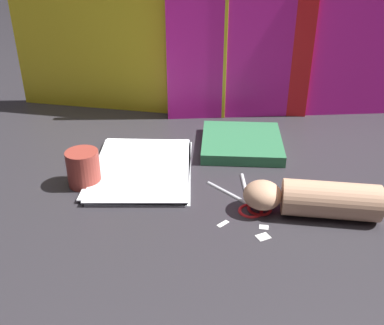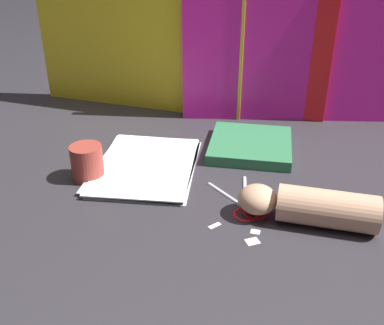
# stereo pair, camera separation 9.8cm
# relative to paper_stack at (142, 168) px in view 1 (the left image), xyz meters

# --- Properties ---
(ground_plane) EXTENTS (6.00, 6.00, 0.00)m
(ground_plane) POSITION_rel_paper_stack_xyz_m (0.14, -0.08, -0.01)
(ground_plane) COLOR #2D2B30
(backdrop_panel_left) EXTENTS (0.65, 0.09, 0.52)m
(backdrop_panel_left) POSITION_rel_paper_stack_xyz_m (-0.14, 0.39, 0.26)
(backdrop_panel_left) COLOR yellow
(backdrop_panel_left) RESTS_ON ground_plane
(backdrop_panel_center) EXTENTS (0.57, 0.03, 0.40)m
(backdrop_panel_center) POSITION_rel_paper_stack_xyz_m (0.15, 0.39, 0.19)
(backdrop_panel_center) COLOR red
(backdrop_panel_center) RESTS_ON ground_plane
(backdrop_panel_right) EXTENTS (0.74, 0.14, 0.44)m
(backdrop_panel_right) POSITION_rel_paper_stack_xyz_m (0.39, 0.39, 0.22)
(backdrop_panel_right) COLOR #D81E9E
(backdrop_panel_right) RESTS_ON ground_plane
(paper_stack) EXTENTS (0.25, 0.33, 0.01)m
(paper_stack) POSITION_rel_paper_stack_xyz_m (0.00, 0.00, 0.00)
(paper_stack) COLOR white
(paper_stack) RESTS_ON ground_plane
(book_closed) EXTENTS (0.21, 0.22, 0.03)m
(book_closed) POSITION_rel_paper_stack_xyz_m (0.24, 0.15, 0.01)
(book_closed) COLOR #2D7247
(book_closed) RESTS_ON ground_plane
(scissors) EXTENTS (0.15, 0.18, 0.01)m
(scissors) POSITION_rel_paper_stack_xyz_m (0.25, -0.12, -0.00)
(scissors) COLOR silver
(scissors) RESTS_ON ground_plane
(hand_forearm) EXTENTS (0.27, 0.09, 0.07)m
(hand_forearm) POSITION_rel_paper_stack_xyz_m (0.38, -0.15, 0.03)
(hand_forearm) COLOR tan
(hand_forearm) RESTS_ON ground_plane
(paper_scrap_near) EXTENTS (0.02, 0.02, 0.00)m
(paper_scrap_near) POSITION_rel_paper_stack_xyz_m (0.28, -0.20, -0.01)
(paper_scrap_near) COLOR white
(paper_scrap_near) RESTS_ON ground_plane
(paper_scrap_mid) EXTENTS (0.03, 0.03, 0.00)m
(paper_scrap_mid) POSITION_rel_paper_stack_xyz_m (0.20, -0.20, -0.01)
(paper_scrap_mid) COLOR white
(paper_scrap_mid) RESTS_ON ground_plane
(paper_scrap_far) EXTENTS (0.03, 0.03, 0.00)m
(paper_scrap_far) POSITION_rel_paper_stack_xyz_m (0.28, -0.23, -0.01)
(paper_scrap_far) COLOR white
(paper_scrap_far) RESTS_ON ground_plane
(mug) EXTENTS (0.07, 0.07, 0.08)m
(mug) POSITION_rel_paper_stack_xyz_m (-0.12, -0.07, 0.03)
(mug) COLOR #99382D
(mug) RESTS_ON ground_plane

